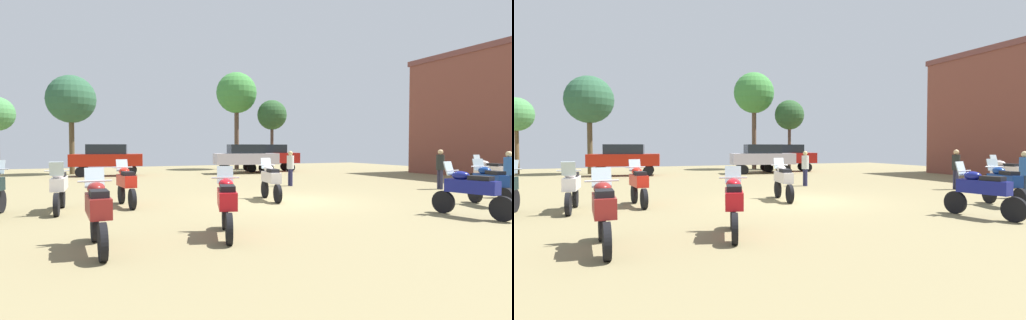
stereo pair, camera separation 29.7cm
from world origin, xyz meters
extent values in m
cube|color=olive|center=(0.00, 0.00, 0.01)|extent=(44.00, 52.00, 0.02)
cylinder|color=black|center=(-8.72, 1.10, 0.36)|extent=(0.23, 0.69, 0.68)
cylinder|color=black|center=(-6.41, -3.66, 0.34)|extent=(0.15, 0.65, 0.65)
cylinder|color=black|center=(-6.34, -5.22, 0.34)|extent=(0.15, 0.65, 0.65)
cube|color=maroon|center=(-6.37, -4.44, 0.85)|extent=(0.42, 1.34, 0.36)
ellipsoid|color=maroon|center=(-6.39, -4.14, 1.13)|extent=(0.34, 0.49, 0.24)
cube|color=black|center=(-6.36, -4.67, 1.09)|extent=(0.32, 0.57, 0.12)
cube|color=silver|center=(-6.40, -3.81, 1.31)|extent=(0.37, 0.17, 0.39)
cylinder|color=#B7B7BC|center=(-6.40, -3.91, 1.25)|extent=(0.62, 0.06, 0.04)
cylinder|color=black|center=(-5.38, 1.75, 0.33)|extent=(0.19, 0.64, 0.63)
cylinder|color=black|center=(-5.21, 0.25, 0.33)|extent=(0.19, 0.64, 0.63)
cube|color=red|center=(-5.30, 1.00, 0.83)|extent=(0.50, 1.31, 0.36)
ellipsoid|color=red|center=(-5.33, 1.29, 1.11)|extent=(0.37, 0.51, 0.24)
cube|color=black|center=(-5.27, 0.78, 1.07)|extent=(0.36, 0.59, 0.12)
cube|color=silver|center=(-5.36, 1.60, 1.29)|extent=(0.37, 0.19, 0.39)
cylinder|color=#B7B7BC|center=(-5.35, 1.51, 1.23)|extent=(0.62, 0.11, 0.04)
cylinder|color=black|center=(5.48, -2.84, 0.34)|extent=(0.31, 0.65, 0.65)
cylinder|color=black|center=(5.05, -4.23, 0.34)|extent=(0.31, 0.65, 0.65)
cube|color=navy|center=(5.27, -3.54, 0.85)|extent=(0.71, 1.29, 0.36)
ellipsoid|color=navy|center=(5.35, -3.27, 1.13)|extent=(0.45, 0.55, 0.24)
cube|color=black|center=(5.20, -3.74, 1.09)|extent=(0.45, 0.62, 0.12)
cube|color=silver|center=(5.44, -2.97, 1.31)|extent=(0.39, 0.25, 0.39)
cylinder|color=#B7B7BC|center=(5.41, -3.06, 1.25)|extent=(0.60, 0.22, 0.04)
cylinder|color=black|center=(9.84, 0.63, 0.35)|extent=(0.15, 0.67, 0.67)
cylinder|color=black|center=(9.76, -0.96, 0.35)|extent=(0.15, 0.67, 0.67)
cube|color=silver|center=(9.80, -0.17, 0.87)|extent=(0.42, 1.37, 0.36)
ellipsoid|color=silver|center=(9.82, 0.14, 1.15)|extent=(0.34, 0.49, 0.24)
cube|color=black|center=(9.79, -0.40, 1.11)|extent=(0.33, 0.57, 0.12)
cube|color=silver|center=(9.83, 0.47, 1.33)|extent=(0.37, 0.17, 0.39)
cylinder|color=#B7B7BC|center=(9.83, 0.37, 1.27)|extent=(0.62, 0.07, 0.04)
cylinder|color=black|center=(-0.39, 1.24, 0.34)|extent=(0.21, 0.64, 0.63)
cylinder|color=black|center=(-0.62, -0.27, 0.34)|extent=(0.21, 0.64, 0.63)
cube|color=silver|center=(-0.50, 0.49, 0.83)|extent=(0.55, 1.34, 0.36)
ellipsoid|color=silver|center=(-0.46, 0.78, 1.11)|extent=(0.39, 0.52, 0.24)
cube|color=black|center=(-0.53, 0.26, 1.07)|extent=(0.38, 0.60, 0.12)
cube|color=silver|center=(-0.41, 1.10, 1.29)|extent=(0.38, 0.20, 0.39)
cylinder|color=#B7B7BC|center=(-0.42, 1.00, 1.23)|extent=(0.62, 0.13, 0.04)
cylinder|color=black|center=(-3.63, -3.55, 0.33)|extent=(0.29, 0.63, 0.62)
cylinder|color=black|center=(-4.04, -4.98, 0.33)|extent=(0.29, 0.63, 0.62)
cube|color=red|center=(-3.83, -4.27, 0.82)|extent=(0.70, 1.31, 0.36)
ellipsoid|color=red|center=(-3.76, -3.99, 1.10)|extent=(0.44, 0.55, 0.24)
cube|color=black|center=(-3.90, -4.48, 1.06)|extent=(0.44, 0.62, 0.12)
cube|color=silver|center=(-3.67, -3.69, 1.28)|extent=(0.39, 0.25, 0.39)
cylinder|color=#B7B7BC|center=(-3.69, -3.78, 1.22)|extent=(0.61, 0.21, 0.04)
cylinder|color=black|center=(-7.23, -0.15, 0.34)|extent=(0.16, 0.65, 0.64)
cylinder|color=black|center=(-7.13, 1.50, 0.34)|extent=(0.16, 0.65, 0.64)
cube|color=silver|center=(-7.18, 0.68, 0.84)|extent=(0.44, 1.42, 0.36)
ellipsoid|color=silver|center=(-7.20, 0.36, 1.12)|extent=(0.35, 0.50, 0.24)
cube|color=black|center=(-7.17, 0.92, 1.08)|extent=(0.33, 0.58, 0.12)
cube|color=silver|center=(-7.22, 0.01, 1.30)|extent=(0.37, 0.17, 0.39)
cylinder|color=#B7B7BC|center=(-7.21, 0.12, 1.24)|extent=(0.62, 0.07, 0.04)
cylinder|color=black|center=(2.78, -3.94, 0.34)|extent=(0.24, 0.65, 0.64)
cylinder|color=black|center=(3.09, -5.49, 0.34)|extent=(0.24, 0.65, 0.64)
cube|color=navy|center=(2.93, -4.71, 0.84)|extent=(0.61, 1.39, 0.36)
ellipsoid|color=navy|center=(2.88, -4.42, 1.12)|extent=(0.41, 0.53, 0.24)
cube|color=black|center=(2.98, -4.94, 1.08)|extent=(0.40, 0.61, 0.12)
cube|color=silver|center=(2.81, -4.09, 1.30)|extent=(0.38, 0.22, 0.39)
cylinder|color=#B7B7BC|center=(2.83, -4.19, 1.24)|extent=(0.62, 0.16, 0.04)
cylinder|color=black|center=(4.77, 14.52, 0.34)|extent=(0.67, 0.33, 0.64)
cylinder|color=black|center=(5.02, 15.93, 0.34)|extent=(0.67, 0.33, 0.64)
cylinder|color=black|center=(7.65, 14.01, 0.34)|extent=(0.67, 0.33, 0.64)
cylinder|color=black|center=(7.90, 15.43, 0.34)|extent=(0.67, 0.33, 0.64)
cube|color=#9F1612|center=(6.33, 14.97, 1.03)|extent=(4.55, 2.52, 0.75)
cube|color=black|center=(6.33, 14.97, 1.71)|extent=(2.60, 1.97, 0.61)
cylinder|color=black|center=(-6.51, 14.47, 0.34)|extent=(0.67, 0.31, 0.64)
cylinder|color=black|center=(-6.30, 15.89, 0.34)|extent=(0.67, 0.31, 0.64)
cylinder|color=black|center=(-3.62, 14.03, 0.34)|extent=(0.67, 0.31, 0.64)
cylinder|color=black|center=(-3.41, 15.45, 0.34)|extent=(0.67, 0.31, 0.64)
cube|color=#A31C0D|center=(-4.96, 14.96, 1.03)|extent=(4.52, 2.42, 0.75)
cube|color=black|center=(-4.96, 14.96, 1.71)|extent=(2.57, 1.92, 0.61)
cylinder|color=black|center=(2.40, 13.16, 0.34)|extent=(0.67, 0.31, 0.64)
cylinder|color=black|center=(2.61, 14.58, 0.34)|extent=(0.67, 0.31, 0.64)
cylinder|color=black|center=(5.30, 12.73, 0.34)|extent=(0.67, 0.31, 0.64)
cylinder|color=black|center=(5.51, 14.15, 0.34)|extent=(0.67, 0.31, 0.64)
cube|color=#B3AAB9|center=(3.95, 13.65, 1.03)|extent=(4.52, 2.41, 0.75)
cube|color=black|center=(3.95, 13.65, 1.71)|extent=(2.57, 1.91, 0.61)
cylinder|color=#29283E|center=(7.93, 0.86, 0.44)|extent=(0.14, 0.14, 0.85)
cylinder|color=#29283E|center=(7.89, 0.70, 0.44)|extent=(0.14, 0.14, 0.85)
cylinder|color=black|center=(7.91, 0.78, 1.20)|extent=(0.40, 0.40, 0.67)
sphere|color=tan|center=(7.91, 0.78, 1.65)|extent=(0.23, 0.23, 0.23)
cylinder|color=#252549|center=(2.57, 4.80, 0.42)|extent=(0.14, 0.14, 0.81)
cylinder|color=#252549|center=(2.57, 4.63, 0.42)|extent=(0.14, 0.14, 0.81)
cylinder|color=silver|center=(2.57, 4.72, 1.14)|extent=(0.34, 0.34, 0.64)
sphere|color=tan|center=(2.57, 4.72, 1.57)|extent=(0.22, 0.22, 0.22)
cylinder|color=#22324C|center=(7.86, -2.45, 0.44)|extent=(0.14, 0.14, 0.83)
cylinder|color=#22324C|center=(7.82, -2.28, 0.44)|extent=(0.14, 0.14, 0.83)
cylinder|color=#275095|center=(7.84, -2.36, 1.18)|extent=(0.41, 0.41, 0.66)
sphere|color=tan|center=(7.84, -2.36, 1.62)|extent=(0.22, 0.22, 0.22)
cylinder|color=#4E3A31|center=(7.81, 17.44, 1.95)|extent=(0.25, 0.25, 3.87)
sphere|color=#284F27|center=(7.81, 17.44, 4.43)|extent=(2.40, 2.40, 2.40)
cylinder|color=brown|center=(-11.49, 19.08, 1.77)|extent=(0.27, 0.27, 3.50)
sphere|color=#468648|center=(-11.49, 19.08, 4.02)|extent=(2.23, 2.23, 2.23)
cylinder|color=brown|center=(5.30, 18.92, 2.76)|extent=(0.37, 0.37, 5.49)
sphere|color=#3C8139|center=(5.30, 18.92, 6.25)|extent=(3.31, 3.31, 3.31)
cylinder|color=brown|center=(-7.01, 17.63, 2.17)|extent=(0.33, 0.33, 4.31)
sphere|color=#2B5639|center=(-7.01, 17.63, 5.04)|extent=(3.18, 3.18, 3.18)
camera|label=1|loc=(-6.71, -12.32, 1.93)|focal=28.63mm
camera|label=2|loc=(-6.43, -12.44, 1.93)|focal=28.63mm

